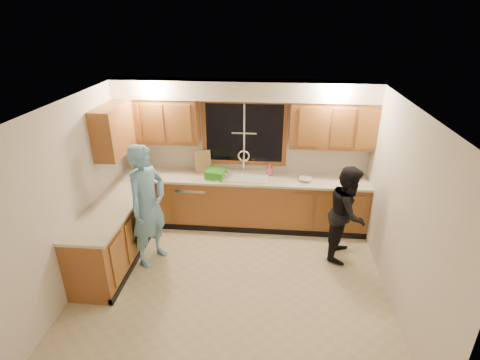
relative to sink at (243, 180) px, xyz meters
name	(u,v)px	position (x,y,z in m)	size (l,w,h in m)	color
floor	(232,282)	(0.00, -1.60, -0.86)	(4.20, 4.20, 0.00)	beige
ceiling	(231,106)	(0.00, -1.60, 1.64)	(4.20, 4.20, 0.00)	silver
wall_back	(244,152)	(0.00, 0.30, 0.39)	(4.20, 4.20, 0.00)	silver
wall_left	(73,197)	(-2.10, -1.60, 0.39)	(3.80, 3.80, 0.00)	silver
wall_right	(403,212)	(2.10, -1.60, 0.39)	(3.80, 3.80, 0.00)	silver
base_cabinets_back	(243,202)	(0.00, 0.00, -0.42)	(4.20, 0.60, 0.88)	#9A5B2C
base_cabinets_left	(114,236)	(-1.80, -1.25, -0.42)	(0.60, 1.90, 0.88)	#9A5B2C
countertop_back	(243,178)	(0.00, -0.02, 0.04)	(4.20, 0.63, 0.04)	beige
countertop_left	(111,209)	(-1.79, -1.25, 0.04)	(0.63, 1.90, 0.04)	beige
upper_cabinets_left	(158,120)	(-1.43, 0.13, 0.96)	(1.35, 0.33, 0.75)	#9A5B2C
upper_cabinets_right	(333,125)	(1.43, 0.13, 0.96)	(1.35, 0.33, 0.75)	#9A5B2C
upper_cabinets_return	(113,130)	(-1.94, -0.48, 0.96)	(0.33, 0.90, 0.75)	#9A5B2C
soffit	(244,90)	(0.00, 0.12, 1.49)	(4.20, 0.35, 0.30)	white
window_frame	(244,133)	(0.00, 0.29, 0.74)	(1.44, 0.03, 1.14)	black
sink	(243,180)	(0.00, 0.00, 0.00)	(0.86, 0.52, 0.57)	white
dishwasher	(195,201)	(-0.85, -0.01, -0.45)	(0.60, 0.56, 0.82)	white
stove	(97,258)	(-1.80, -1.82, -0.41)	(0.58, 0.75, 0.90)	white
man	(148,206)	(-1.27, -1.16, 0.06)	(0.67, 0.44, 1.85)	#69A4C8
woman	(347,213)	(1.64, -0.77, -0.13)	(0.72, 0.56, 1.48)	black
knife_block	(145,166)	(-1.71, 0.05, 0.17)	(0.13, 0.10, 0.23)	#985D2A
cutting_board	(203,161)	(-0.71, 0.16, 0.24)	(0.28, 0.02, 0.38)	tan
dish_crate	(216,174)	(-0.44, -0.10, 0.13)	(0.31, 0.29, 0.15)	green
soap_bottle	(270,169)	(0.45, 0.11, 0.16)	(0.09, 0.09, 0.21)	#DA538C
bowl	(305,180)	(1.04, -0.08, 0.08)	(0.22, 0.22, 0.05)	silver
can_left	(225,176)	(-0.29, -0.13, 0.12)	(0.07, 0.07, 0.12)	beige
can_right	(222,175)	(-0.33, -0.13, 0.12)	(0.07, 0.07, 0.13)	beige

